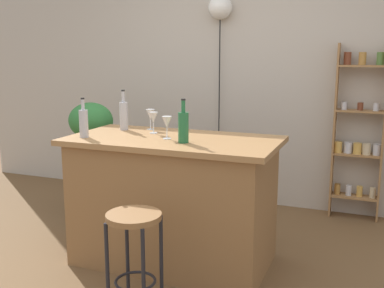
{
  "coord_description": "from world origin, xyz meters",
  "views": [
    {
      "loc": [
        1.35,
        -2.74,
        1.57
      ],
      "look_at": [
        0.05,
        0.55,
        0.87
      ],
      "focal_mm": 43.55,
      "sensor_mm": 36.0,
      "label": 1
    }
  ],
  "objects": [
    {
      "name": "ground",
      "position": [
        0.0,
        0.0,
        0.0
      ],
      "size": [
        12.0,
        12.0,
        0.0
      ],
      "primitive_type": "plane",
      "color": "brown"
    },
    {
      "name": "back_wall",
      "position": [
        0.0,
        1.95,
        1.4
      ],
      "size": [
        6.4,
        0.1,
        2.8
      ],
      "primitive_type": "cube",
      "color": "#BCB2A3",
      "rests_on": "ground"
    },
    {
      "name": "kitchen_counter",
      "position": [
        0.0,
        0.3,
        0.48
      ],
      "size": [
        1.54,
        0.81,
        0.95
      ],
      "color": "olive",
      "rests_on": "ground"
    },
    {
      "name": "bar_stool",
      "position": [
        0.07,
        -0.45,
        0.47
      ],
      "size": [
        0.33,
        0.33,
        0.63
      ],
      "color": "black",
      "rests_on": "ground"
    },
    {
      "name": "spice_shelf",
      "position": [
        1.23,
        1.8,
        0.83
      ],
      "size": [
        0.45,
        0.15,
        1.65
      ],
      "color": "#9E7042",
      "rests_on": "ground"
    },
    {
      "name": "plant_stool",
      "position": [
        -1.14,
        0.95,
        0.2
      ],
      "size": [
        0.34,
        0.34,
        0.41
      ],
      "primitive_type": "cylinder",
      "color": "#2D2823",
      "rests_on": "ground"
    },
    {
      "name": "potted_plant",
      "position": [
        -1.14,
        0.95,
        0.81
      ],
      "size": [
        0.43,
        0.39,
        0.7
      ],
      "color": "#514C47",
      "rests_on": "plant_stool"
    },
    {
      "name": "bottle_vinegar",
      "position": [
        -0.62,
        0.08,
        1.06
      ],
      "size": [
        0.06,
        0.06,
        0.29
      ],
      "color": "#B2B2B7",
      "rests_on": "kitchen_counter"
    },
    {
      "name": "bottle_soda_blue",
      "position": [
        -0.51,
        0.48,
        1.08
      ],
      "size": [
        0.07,
        0.07,
        0.32
      ],
      "color": "#B2B2B7",
      "rests_on": "kitchen_counter"
    },
    {
      "name": "bottle_olive_oil",
      "position": [
        0.14,
        0.16,
        1.07
      ],
      "size": [
        0.07,
        0.07,
        0.3
      ],
      "color": "#236638",
      "rests_on": "kitchen_counter"
    },
    {
      "name": "wine_glass_left",
      "position": [
        -0.22,
        0.43,
        1.07
      ],
      "size": [
        0.07,
        0.07,
        0.16
      ],
      "color": "silver",
      "rests_on": "kitchen_counter"
    },
    {
      "name": "wine_glass_center",
      "position": [
        -0.03,
        0.25,
        1.07
      ],
      "size": [
        0.07,
        0.07,
        0.16
      ],
      "color": "silver",
      "rests_on": "kitchen_counter"
    },
    {
      "name": "wine_glass_right",
      "position": [
        -0.32,
        0.58,
        1.07
      ],
      "size": [
        0.07,
        0.07,
        0.16
      ],
      "color": "silver",
      "rests_on": "kitchen_counter"
    },
    {
      "name": "pendant_globe_light",
      "position": [
        -0.16,
        1.84,
        1.98
      ],
      "size": [
        0.24,
        0.24,
        2.12
      ],
      "color": "black",
      "rests_on": "ground"
    }
  ]
}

